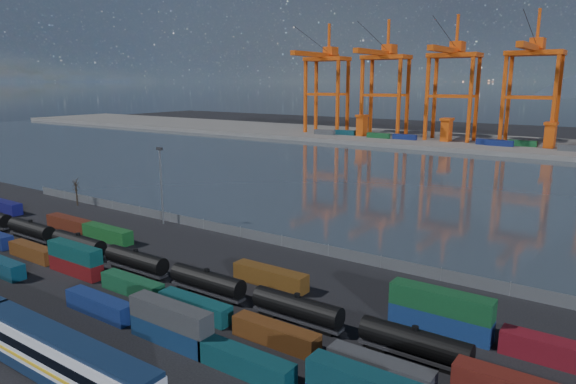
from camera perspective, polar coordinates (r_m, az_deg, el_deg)
The scene contains 13 objects.
ground at distance 76.59m, azimuth -13.14°, elevation -11.27°, with size 700.00×700.00×0.00m, color black.
harbor_water at distance 163.26m, azimuth 15.16°, elevation 1.12°, with size 700.00×700.00×0.00m, color #2A343D.
far_quay at distance 263.50m, azimuth 22.97°, elevation 4.86°, with size 700.00×70.00×2.00m, color #514F4C.
container_row_south at distance 66.71m, azimuth -15.88°, elevation -13.21°, with size 138.90×2.35×5.02m.
container_row_mid at distance 66.68m, azimuth -7.56°, elevation -13.05°, with size 140.28×2.30×4.91m.
container_row_north at distance 79.87m, azimuth -3.92°, elevation -8.66°, with size 142.22×2.53×5.39m.
tanker_string at distance 92.29m, azimuth -19.56°, elevation -6.27°, with size 121.34×2.76×3.95m.
waterfront_fence at distance 95.89m, azimuth -0.68°, elevation -5.47°, with size 160.12×0.12×2.20m.
bare_tree at distance 136.69m, azimuth -22.45°, elevation -0.01°, with size 1.81×1.78×7.02m.
yard_light_mast at distance 112.09m, azimuth -13.91°, elevation 1.13°, with size 1.60×0.40×16.60m.
gantry_cranes at distance 257.18m, azimuth 21.66°, elevation 12.97°, with size 198.50×45.12×61.10m.
quay_containers at distance 251.68m, azimuth 19.86°, elevation 5.33°, with size 172.58×10.99×2.60m.
straddle_carriers at distance 253.62m, azimuth 22.06°, elevation 6.24°, with size 140.00×7.00×11.10m.
Camera 1 is at (52.95, -46.49, 30.02)m, focal length 32.00 mm.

